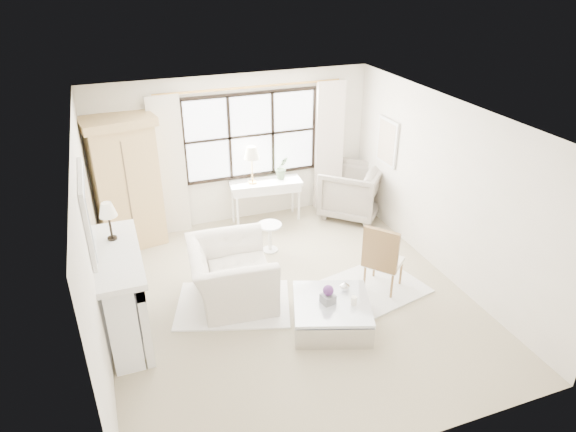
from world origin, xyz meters
name	(u,v)px	position (x,y,z in m)	size (l,w,h in m)	color
floor	(289,298)	(0.00, 0.00, 0.00)	(5.50, 5.50, 0.00)	tan
ceiling	(289,118)	(0.00, 0.00, 2.70)	(5.50, 5.50, 0.00)	white
wall_back	(235,150)	(0.00, 2.75, 1.35)	(5.00, 5.00, 0.00)	white
wall_front	(396,348)	(0.00, -2.75, 1.35)	(5.00, 5.00, 0.00)	beige
wall_left	(92,250)	(-2.50, 0.00, 1.35)	(5.50, 5.50, 0.00)	beige
wall_right	(446,190)	(2.50, 0.00, 1.35)	(5.50, 5.50, 0.00)	silver
window_pane	(251,135)	(0.30, 2.73, 1.60)	(2.40, 0.02, 1.50)	white
window_frame	(251,136)	(0.30, 2.72, 1.60)	(2.50, 0.04, 1.50)	black
curtain_rod	(251,87)	(0.30, 2.67, 2.47)	(0.04, 0.04, 3.30)	#BF8C42
curtain_left	(169,167)	(-1.20, 2.65, 1.24)	(0.55, 0.10, 2.47)	silver
curtain_right	(329,147)	(1.80, 2.65, 1.24)	(0.55, 0.10, 2.47)	white
fireplace	(121,294)	(-2.27, 0.00, 0.65)	(0.58, 1.66, 1.26)	white
mirror_frame	(87,212)	(-2.47, 0.00, 1.84)	(0.05, 1.15, 0.95)	silver
mirror_glass	(90,212)	(-2.44, 0.00, 1.84)	(0.02, 1.00, 0.80)	silver
art_frame	(387,142)	(2.47, 1.70, 1.55)	(0.04, 0.62, 0.82)	silver
art_canvas	(386,142)	(2.45, 1.70, 1.55)	(0.01, 0.52, 0.72)	beige
mantel_lamp	(108,211)	(-2.26, 0.34, 1.65)	(0.22, 0.22, 0.51)	black
armoire	(126,183)	(-1.94, 2.45, 1.14)	(1.23, 0.89, 2.24)	tan
console_table	(266,201)	(0.46, 2.45, 0.40)	(1.34, 0.59, 0.80)	white
console_lamp	(252,154)	(0.22, 2.46, 1.36)	(0.28, 0.28, 0.69)	#C28E43
orchid_plant	(282,168)	(0.78, 2.47, 1.01)	(0.24, 0.19, 0.43)	#4E6845
side_table	(270,234)	(0.18, 1.38, 0.33)	(0.40, 0.40, 0.51)	silver
rug_left	(233,304)	(-0.80, 0.13, 0.01)	(1.59, 1.12, 0.03)	white
rug_right	(370,289)	(1.21, -0.21, 0.01)	(1.54, 1.15, 0.03)	silver
club_armchair	(231,274)	(-0.77, 0.28, 0.43)	(1.31, 1.14, 0.85)	silver
wingback_chair	(351,191)	(2.06, 2.14, 0.49)	(1.04, 1.07, 0.97)	gray
french_chair	(383,271)	(1.38, -0.25, 0.31)	(0.68, 0.68, 1.08)	olive
coffee_table	(331,314)	(0.33, -0.75, 0.18)	(1.27, 1.27, 0.38)	silver
planter_box	(328,299)	(0.27, -0.75, 0.44)	(0.16, 0.16, 0.12)	slate
planter_flowers	(328,290)	(0.27, -0.75, 0.58)	(0.14, 0.14, 0.14)	#552967
pillar_candle	(354,301)	(0.57, -0.90, 0.44)	(0.08, 0.08, 0.12)	white
coffee_vase	(345,286)	(0.60, -0.57, 0.45)	(0.14, 0.14, 0.14)	silver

